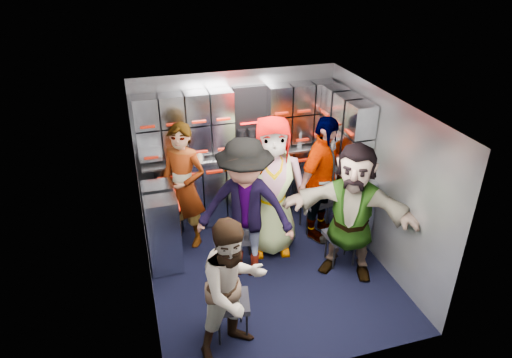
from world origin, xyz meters
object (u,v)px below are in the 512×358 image
object	(u,v)px
attendant_standing	(184,187)
attendant_arc_a	(233,289)
jump_seat_near_left	(230,303)
jump_seat_near_right	(341,237)
jump_seat_center	(267,218)
attendant_arc_c	(271,187)
jump_seat_mid_left	(242,238)
attendant_arc_d	(322,180)
jump_seat_mid_right	(314,203)
attendant_arc_e	(352,212)
attendant_arc_b	(245,210)

from	to	relation	value
attendant_standing	attendant_arc_a	world-z (taller)	attendant_standing
jump_seat_near_left	jump_seat_near_right	distance (m)	1.76
jump_seat_center	attendant_arc_c	world-z (taller)	attendant_arc_c
jump_seat_mid_left	attendant_standing	bearing A→B (deg)	132.78
jump_seat_center	attendant_standing	xyz separation A→B (m)	(-1.02, 0.27, 0.48)
attendant_arc_a	attendant_arc_d	size ratio (longest dim) A/B	0.86
jump_seat_mid_right	jump_seat_near_right	distance (m)	0.80
attendant_standing	attendant_arc_a	xyz separation A→B (m)	(0.17, -1.92, -0.10)
jump_seat_center	attendant_standing	size ratio (longest dim) A/B	0.24
attendant_arc_d	attendant_arc_e	bearing A→B (deg)	-124.12
jump_seat_center	attendant_arc_b	distance (m)	0.87
jump_seat_mid_left	jump_seat_center	xyz separation A→B (m)	(0.43, 0.36, -0.01)
attendant_arc_b	jump_seat_mid_right	bearing A→B (deg)	53.13
attendant_arc_a	attendant_arc_e	bearing A→B (deg)	5.07
attendant_arc_d	attendant_arc_e	size ratio (longest dim) A/B	1.02
jump_seat_near_right	attendant_arc_c	bearing A→B (deg)	144.85
attendant_arc_b	attendant_arc_d	xyz separation A→B (m)	(1.15, 0.46, -0.02)
jump_seat_near_right	attendant_standing	size ratio (longest dim) A/B	0.26
jump_seat_mid_left	jump_seat_near_right	xyz separation A→B (m)	(1.17, -0.34, 0.02)
jump_seat_center	jump_seat_mid_right	xyz separation A→B (m)	(0.72, 0.10, 0.06)
attendant_arc_c	attendant_arc_d	xyz separation A→B (m)	(0.72, 0.10, -0.05)
attendant_standing	attendant_arc_b	size ratio (longest dim) A/B	0.95
attendant_arc_a	attendant_arc_d	world-z (taller)	attendant_arc_d
jump_seat_mid_right	jump_seat_near_right	size ratio (longest dim) A/B	1.09
jump_seat_mid_right	attendant_arc_b	world-z (taller)	attendant_arc_b
jump_seat_mid_right	attendant_standing	xyz separation A→B (m)	(-1.74, 0.18, 0.43)
jump_seat_near_right	attendant_standing	distance (m)	2.06
attendant_arc_b	attendant_arc_d	distance (m)	1.24
jump_seat_center	attendant_standing	bearing A→B (deg)	164.92
jump_seat_near_left	attendant_arc_b	size ratio (longest dim) A/B	0.26
jump_seat_near_right	attendant_standing	world-z (taller)	attendant_standing
jump_seat_mid_right	attendant_arc_c	distance (m)	0.92
attendant_arc_a	jump_seat_near_left	bearing A→B (deg)	69.40
attendant_arc_d	attendant_standing	bearing A→B (deg)	132.83
attendant_arc_a	attendant_arc_b	bearing A→B (deg)	48.83
jump_seat_near_left	jump_seat_near_right	xyz separation A→B (m)	(1.58, 0.76, -0.02)
jump_seat_near_right	attendant_arc_c	distance (m)	1.05
jump_seat_near_left	attendant_arc_e	size ratio (longest dim) A/B	0.27
attendant_arc_b	attendant_arc_a	bearing A→B (deg)	-86.42
attendant_standing	attendant_arc_d	size ratio (longest dim) A/B	0.98
attendant_arc_a	attendant_arc_d	xyz separation A→B (m)	(1.56, 1.56, 0.12)
jump_seat_mid_right	attendant_arc_b	bearing A→B (deg)	-151.02
attendant_arc_c	attendant_standing	bearing A→B (deg)	166.40
jump_seat_mid_left	attendant_arc_b	size ratio (longest dim) A/B	0.23
jump_seat_near_left	attendant_arc_d	size ratio (longest dim) A/B	0.26
jump_seat_mid_left	jump_seat_near_right	bearing A→B (deg)	-16.22
attendant_arc_c	jump_seat_near_right	bearing A→B (deg)	-24.71
jump_seat_near_left	attendant_arc_b	world-z (taller)	attendant_arc_b
attendant_arc_b	attendant_arc_e	world-z (taller)	attendant_arc_b
attendant_arc_d	attendant_arc_e	distance (m)	0.80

